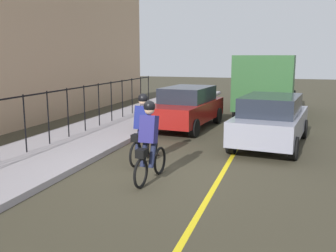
{
  "coord_description": "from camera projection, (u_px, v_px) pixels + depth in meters",
  "views": [
    {
      "loc": [
        -8.14,
        -3.02,
        2.79
      ],
      "look_at": [
        1.06,
        -0.1,
        1.0
      ],
      "focal_mm": 40.99,
      "sensor_mm": 36.0,
      "label": 1
    }
  ],
  "objects": [
    {
      "name": "parked_sedan_rear",
      "position": [
        186.0,
        107.0,
        14.78
      ],
      "size": [
        4.54,
        2.23,
        1.58
      ],
      "rotation": [
        0.0,
        0.0,
        3.05
      ],
      "color": "maroon",
      "rests_on": "ground"
    },
    {
      "name": "box_truck_background",
      "position": [
        268.0,
        82.0,
        18.17
      ],
      "size": [
        6.76,
        2.67,
        2.78
      ],
      "rotation": [
        0.0,
        0.0,
        -0.02
      ],
      "color": "#2A562B",
      "rests_on": "ground"
    },
    {
      "name": "ground_plane",
      "position": [
        150.0,
        175.0,
        9.04
      ],
      "size": [
        80.0,
        80.0,
        0.0
      ],
      "primitive_type": "plane",
      "color": "#3A3527"
    },
    {
      "name": "iron_fence",
      "position": [
        36.0,
        110.0,
        10.88
      ],
      "size": [
        18.23,
        0.04,
        1.6
      ],
      "color": "black",
      "rests_on": "sidewalk"
    },
    {
      "name": "cyclist_lead",
      "position": [
        143.0,
        129.0,
        9.92
      ],
      "size": [
        1.71,
        0.38,
        1.83
      ],
      "rotation": [
        0.0,
        0.0,
        -0.07
      ],
      "color": "black",
      "rests_on": "ground"
    },
    {
      "name": "patrol_sedan",
      "position": [
        271.0,
        120.0,
        11.85
      ],
      "size": [
        4.57,
        2.31,
        1.58
      ],
      "rotation": [
        0.0,
        0.0,
        -0.11
      ],
      "color": "gray",
      "rests_on": "ground"
    },
    {
      "name": "cyclist_follow",
      "position": [
        149.0,
        142.0,
        8.41
      ],
      "size": [
        1.71,
        0.38,
        1.83
      ],
      "rotation": [
        0.0,
        0.0,
        -0.07
      ],
      "color": "black",
      "rests_on": "ground"
    },
    {
      "name": "sidewalk",
      "position": [
        28.0,
        160.0,
        10.03
      ],
      "size": [
        40.0,
        3.2,
        0.15
      ],
      "primitive_type": "cube",
      "color": "gray",
      "rests_on": "ground"
    },
    {
      "name": "lane_line_centre",
      "position": [
        217.0,
        182.0,
        8.56
      ],
      "size": [
        36.0,
        0.12,
        0.01
      ],
      "primitive_type": "cube",
      "color": "yellow",
      "rests_on": "ground"
    }
  ]
}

